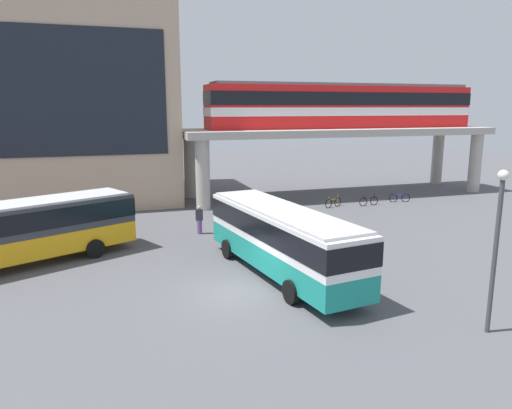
% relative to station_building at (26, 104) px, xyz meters
% --- Properties ---
extents(ground_plane, '(120.00, 120.00, 0.00)m').
position_rel_station_building_xyz_m(ground_plane, '(10.81, -15.49, -8.00)').
color(ground_plane, '#515156').
extents(station_building, '(23.29, 14.82, 16.00)m').
position_rel_station_building_xyz_m(station_building, '(0.00, 0.00, 0.00)').
color(station_building, tan).
rests_on(station_building, ground_plane).
extents(elevated_platform, '(28.03, 6.89, 5.95)m').
position_rel_station_building_xyz_m(elevated_platform, '(25.76, -5.63, -2.89)').
color(elevated_platform, '#ADA89E').
rests_on(elevated_platform, ground_plane).
extents(train, '(24.50, 2.96, 3.84)m').
position_rel_station_building_xyz_m(train, '(26.18, -5.63, -0.08)').
color(train, red).
rests_on(train, elevated_platform).
extents(bus_main, '(4.11, 11.29, 3.22)m').
position_rel_station_building_xyz_m(bus_main, '(13.42, -23.99, -6.01)').
color(bus_main, teal).
rests_on(bus_main, ground_plane).
extents(bus_secondary, '(11.05, 7.08, 3.22)m').
position_rel_station_building_xyz_m(bus_secondary, '(1.75, -18.71, -6.01)').
color(bus_secondary, orange).
rests_on(bus_secondary, ground_plane).
extents(bicycle_blue, '(1.74, 0.54, 1.04)m').
position_rel_station_building_xyz_m(bicycle_blue, '(29.14, -10.41, -7.64)').
color(bicycle_blue, black).
rests_on(bicycle_blue, ground_plane).
extents(bicycle_black, '(1.79, 0.24, 1.04)m').
position_rel_station_building_xyz_m(bicycle_black, '(25.91, -10.93, -7.64)').
color(bicycle_black, black).
rests_on(bicycle_black, ground_plane).
extents(bicycle_red, '(1.79, 0.15, 1.04)m').
position_rel_station_building_xyz_m(bicycle_red, '(17.33, -11.10, -7.64)').
color(bicycle_red, black).
rests_on(bicycle_red, ground_plane).
extents(bicycle_orange, '(1.70, 0.69, 1.04)m').
position_rel_station_building_xyz_m(bicycle_orange, '(22.91, -10.60, -7.64)').
color(bicycle_orange, black).
rests_on(bicycle_orange, ground_plane).
extents(pedestrian_near_building, '(0.47, 0.41, 1.79)m').
position_rel_station_building_xyz_m(pedestrian_near_building, '(11.24, -15.40, -7.16)').
color(pedestrian_near_building, '#724C8C').
rests_on(pedestrian_near_building, ground_plane).
extents(lamp_post, '(0.36, 0.36, 5.77)m').
position_rel_station_building_xyz_m(lamp_post, '(18.33, -31.64, -4.56)').
color(lamp_post, '#3F3F44').
rests_on(lamp_post, ground_plane).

